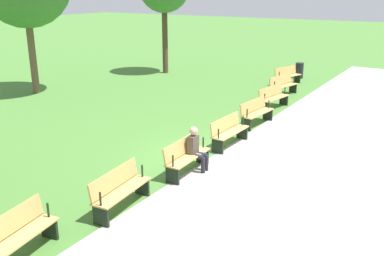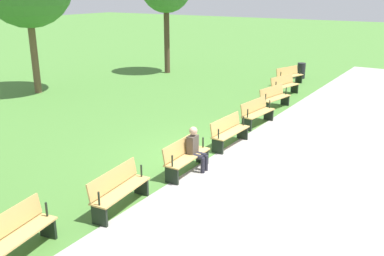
{
  "view_description": "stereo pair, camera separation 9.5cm",
  "coord_description": "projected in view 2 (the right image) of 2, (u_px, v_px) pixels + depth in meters",
  "views": [
    {
      "loc": [
        9.94,
        5.56,
        4.62
      ],
      "look_at": [
        0.0,
        -0.66,
        0.8
      ],
      "focal_mm": 39.88,
      "sensor_mm": 36.0,
      "label": 1
    },
    {
      "loc": [
        9.89,
        5.64,
        4.62
      ],
      "look_at": [
        0.0,
        -0.66,
        0.8
      ],
      "focal_mm": 39.88,
      "sensor_mm": 36.0,
      "label": 2
    }
  ],
  "objects": [
    {
      "name": "trash_bin",
      "position": [
        301.0,
        71.0,
        23.17
      ],
      "size": [
        0.44,
        0.44,
        0.83
      ],
      "primitive_type": "cylinder",
      "color": "black",
      "rests_on": "ground"
    },
    {
      "name": "ground_plane",
      "position": [
        211.0,
        158.0,
        12.25
      ],
      "size": [
        120.0,
        120.0,
        0.0
      ],
      "primitive_type": "plane",
      "color": "#477A33"
    },
    {
      "name": "bench_2",
      "position": [
        274.0,
        97.0,
        17.24
      ],
      "size": [
        1.72,
        0.74,
        0.89
      ],
      "rotation": [
        0.0,
        0.0,
        -0.17
      ],
      "color": "tan",
      "rests_on": "ground"
    },
    {
      "name": "bench_6",
      "position": [
        119.0,
        189.0,
        9.31
      ],
      "size": [
        1.71,
        0.64,
        0.89
      ],
      "rotation": [
        0.0,
        0.0,
        0.1
      ],
      "color": "tan",
      "rests_on": "ground"
    },
    {
      "name": "bench_3",
      "position": [
        257.0,
        112.0,
        15.14
      ],
      "size": [
        1.71,
        0.64,
        0.89
      ],
      "rotation": [
        0.0,
        0.0,
        -0.1
      ],
      "color": "tan",
      "rests_on": "ground"
    },
    {
      "name": "bench_4",
      "position": [
        229.0,
        131.0,
        13.12
      ],
      "size": [
        1.68,
        0.53,
        0.89
      ],
      "rotation": [
        0.0,
        0.0,
        -0.03
      ],
      "color": "tan",
      "rests_on": "ground"
    },
    {
      "name": "person_seated",
      "position": [
        196.0,
        147.0,
        11.28
      ],
      "size": [
        0.33,
        0.52,
        1.2
      ],
      "rotation": [
        0.0,
        0.0,
        0.03
      ],
      "color": "#4C4238",
      "rests_on": "ground"
    },
    {
      "name": "bench_1",
      "position": [
        284.0,
        85.0,
        19.39
      ],
      "size": [
        1.73,
        0.85,
        0.89
      ],
      "rotation": [
        0.0,
        0.0,
        -0.23
      ],
      "color": "tan",
      "rests_on": "ground"
    },
    {
      "name": "bench_7",
      "position": [
        13.0,
        235.0,
        7.55
      ],
      "size": [
        1.72,
        0.74,
        0.89
      ],
      "rotation": [
        0.0,
        0.0,
        0.17
      ],
      "color": "tan",
      "rests_on": "ground"
    },
    {
      "name": "path_paving",
      "position": [
        301.0,
        179.0,
        10.89
      ],
      "size": [
        36.23,
        5.41,
        0.01
      ],
      "primitive_type": "cube",
      "color": "#A39E99",
      "rests_on": "ground"
    },
    {
      "name": "bench_0",
      "position": [
        289.0,
        75.0,
        21.59
      ],
      "size": [
        1.73,
        0.95,
        0.89
      ],
      "rotation": [
        0.0,
        0.0,
        -0.3
      ],
      "color": "tan",
      "rests_on": "ground"
    },
    {
      "name": "bench_5",
      "position": [
        186.0,
        156.0,
        11.17
      ],
      "size": [
        1.68,
        0.53,
        0.89
      ],
      "rotation": [
        0.0,
        0.0,
        0.03
      ],
      "color": "tan",
      "rests_on": "ground"
    }
  ]
}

